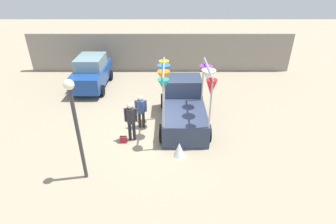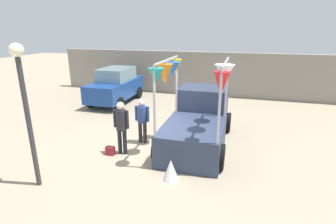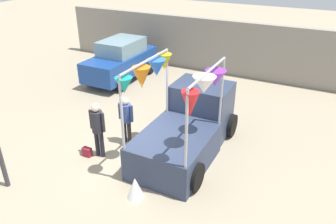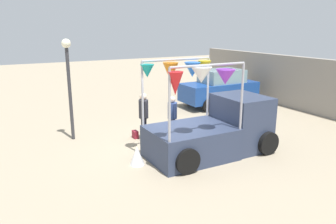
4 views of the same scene
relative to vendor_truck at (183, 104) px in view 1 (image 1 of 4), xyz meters
The scene contains 9 objects.
ground_plane 1.87m from the vendor_truck, 138.86° to the right, with size 60.00×60.00×0.00m, color gray.
vendor_truck is the anchor object (origin of this frame).
parked_car 6.66m from the vendor_truck, 142.33° to the left, with size 1.88×4.00×1.88m.
person_customer 2.73m from the vendor_truck, 143.78° to the right, with size 0.53×0.34×1.75m.
person_vendor 1.99m from the vendor_truck, 162.34° to the right, with size 0.53×0.34×1.59m.
handbag 3.22m from the vendor_truck, 144.62° to the right, with size 0.28×0.16×0.28m, color maroon.
street_lamp 5.45m from the vendor_truck, 132.47° to the right, with size 0.32×0.32×3.62m.
brick_boundary_wall 7.19m from the vendor_truck, 99.92° to the left, with size 18.00×0.36×2.60m, color gray.
folded_kite_bundle_white 2.78m from the vendor_truck, 95.60° to the right, with size 0.44×0.44×0.60m, color white.
Camera 1 is at (0.54, -9.73, 6.36)m, focal length 28.00 mm.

